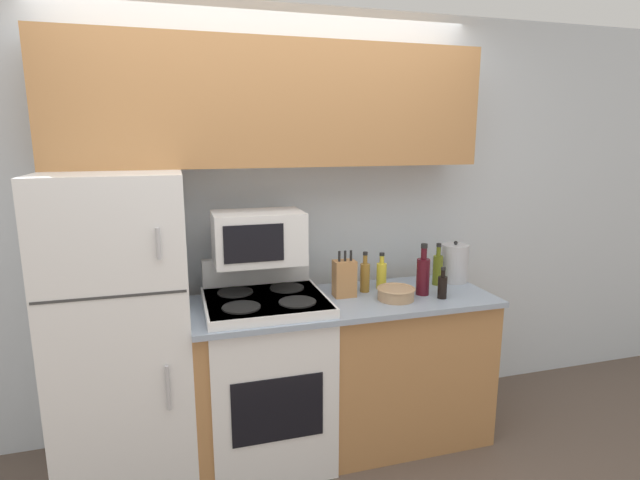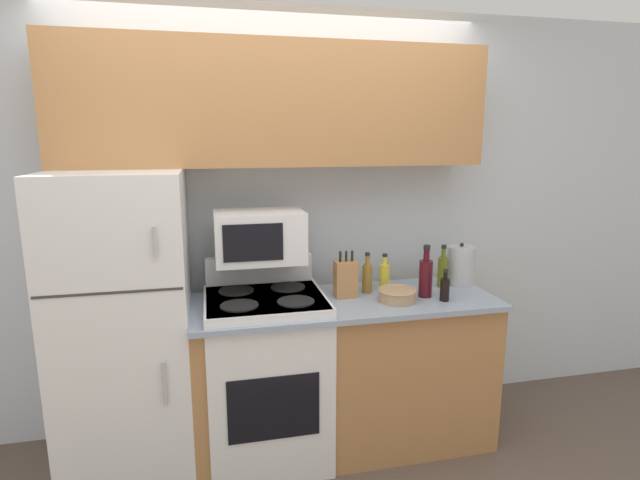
% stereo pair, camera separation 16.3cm
% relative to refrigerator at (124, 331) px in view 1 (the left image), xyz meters
% --- Properties ---
extents(wall_back, '(8.00, 0.05, 2.55)m').
position_rel_refrigerator_xyz_m(wall_back, '(0.85, 0.39, 0.46)').
color(wall_back, silver).
rests_on(wall_back, ground_plane).
extents(lower_cabinets, '(1.70, 0.62, 0.91)m').
position_rel_refrigerator_xyz_m(lower_cabinets, '(1.18, -0.06, -0.37)').
color(lower_cabinets, '#B27A47').
rests_on(lower_cabinets, ground_plane).
extents(refrigerator, '(0.66, 0.73, 1.64)m').
position_rel_refrigerator_xyz_m(refrigerator, '(0.00, 0.00, 0.00)').
color(refrigerator, white).
rests_on(refrigerator, ground_plane).
extents(upper_cabinets, '(2.36, 0.34, 0.67)m').
position_rel_refrigerator_xyz_m(upper_cabinets, '(0.85, 0.20, 1.15)').
color(upper_cabinets, '#B27A47').
rests_on(upper_cabinets, refrigerator).
extents(stove, '(0.65, 0.61, 1.11)m').
position_rel_refrigerator_xyz_m(stove, '(0.73, -0.07, -0.33)').
color(stove, white).
rests_on(stove, ground_plane).
extents(microwave, '(0.49, 0.32, 0.28)m').
position_rel_refrigerator_xyz_m(microwave, '(0.72, 0.05, 0.44)').
color(microwave, white).
rests_on(microwave, stove).
extents(knife_block, '(0.12, 0.09, 0.27)m').
position_rel_refrigerator_xyz_m(knife_block, '(1.19, -0.03, 0.19)').
color(knife_block, '#B27A47').
rests_on(knife_block, lower_cabinets).
extents(bowl, '(0.22, 0.22, 0.07)m').
position_rel_refrigerator_xyz_m(bowl, '(1.45, -0.17, 0.12)').
color(bowl, tan).
rests_on(bowl, lower_cabinets).
extents(bottle_wine_red, '(0.08, 0.08, 0.30)m').
position_rel_refrigerator_xyz_m(bottle_wine_red, '(1.64, -0.13, 0.20)').
color(bottle_wine_red, '#470F19').
rests_on(bottle_wine_red, lower_cabinets).
extents(bottle_olive_oil, '(0.06, 0.06, 0.26)m').
position_rel_refrigerator_xyz_m(bottle_olive_oil, '(1.82, 0.02, 0.19)').
color(bottle_olive_oil, '#5B6619').
rests_on(bottle_olive_oil, lower_cabinets).
extents(bottle_soy_sauce, '(0.05, 0.05, 0.18)m').
position_rel_refrigerator_xyz_m(bottle_soy_sauce, '(1.71, -0.22, 0.16)').
color(bottle_soy_sauce, black).
rests_on(bottle_soy_sauce, lower_cabinets).
extents(bottle_cooking_spray, '(0.06, 0.06, 0.22)m').
position_rel_refrigerator_xyz_m(bottle_cooking_spray, '(1.45, 0.05, 0.17)').
color(bottle_cooking_spray, gold).
rests_on(bottle_cooking_spray, lower_cabinets).
extents(bottle_vinegar, '(0.06, 0.06, 0.24)m').
position_rel_refrigerator_xyz_m(bottle_vinegar, '(1.34, 0.02, 0.18)').
color(bottle_vinegar, olive).
rests_on(bottle_vinegar, lower_cabinets).
extents(kettle, '(0.17, 0.17, 0.26)m').
position_rel_refrigerator_xyz_m(kettle, '(1.95, 0.05, 0.21)').
color(kettle, '#B7B7BC').
rests_on(kettle, lower_cabinets).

